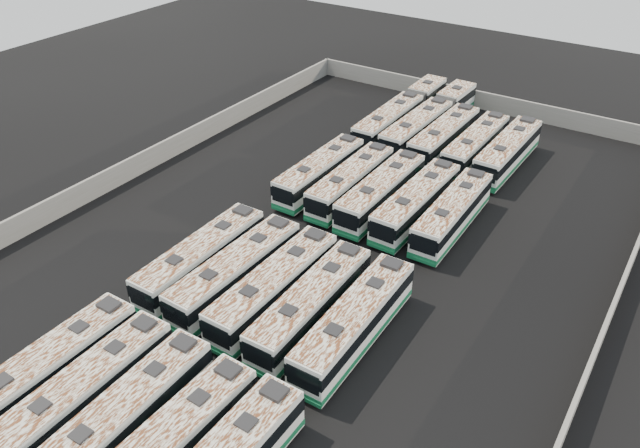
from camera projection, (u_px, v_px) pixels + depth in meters
The scene contains 21 objects.
ground at pixel (317, 250), 51.92m from camera, with size 140.00×140.00×0.00m, color black.
perimeter_wall at pixel (317, 240), 51.32m from camera, with size 45.20×73.20×2.20m.
bus_front_far_left at pixel (48, 370), 38.29m from camera, with size 2.63×12.32×3.47m.
bus_front_left at pixel (85, 393), 36.79m from camera, with size 2.79×12.29×3.45m.
bus_front_center at pixel (124, 418), 35.23m from camera, with size 2.93×12.43×3.49m.
bus_front_right at pixel (167, 448), 33.54m from camera, with size 2.87×12.35×3.46m.
bus_midfront_far_left at pixel (202, 258), 47.96m from camera, with size 2.77×12.55×3.53m.
bus_midfront_left at pixel (236, 272), 46.45m from camera, with size 2.92×12.70×3.57m.
bus_midfront_center at pixel (274, 287), 44.93m from camera, with size 2.74×12.73×3.59m.
bus_midfront_right at pixel (311, 305), 43.36m from camera, with size 2.91×12.57×3.53m.
bus_midfront_far_right at pixel (355, 323), 41.78m from camera, with size 2.93×12.75×3.58m.
bus_midback_far_left at pixel (320, 172), 59.72m from camera, with size 2.64×12.22×3.44m.
bus_midback_left at pixel (351, 182), 58.10m from camera, with size 2.74×12.24×3.44m.
bus_midback_center at pixel (381, 192), 56.42m from camera, with size 2.65×12.52×3.53m.
bus_midback_right at pixel (416, 203), 54.86m from camera, with size 2.85×12.56×3.53m.
bus_midback_far_right at pixel (452, 213), 53.45m from camera, with size 2.78×12.29×3.45m.
bus_back_far_left at pixel (402, 113), 71.68m from camera, with size 2.82×19.30×3.50m.
bus_back_left at pixel (430, 119), 70.09m from camera, with size 3.03×19.55×3.54m.
bus_back_center at pixel (444, 137), 66.17m from camera, with size 2.84×12.62×3.55m.
bus_back_right at pixel (475, 145), 64.56m from camera, with size 2.76×12.31×3.46m.
bus_back_far_right at pixel (507, 152), 63.16m from camera, with size 2.91×12.69×3.56m.
Camera 1 is at (23.40, -35.19, 30.24)m, focal length 35.00 mm.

